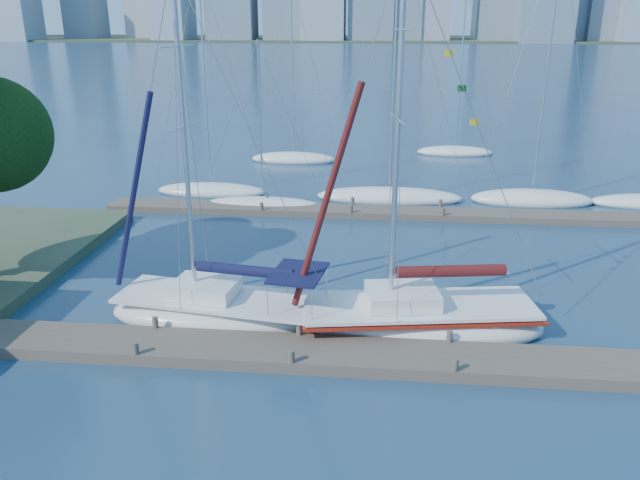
# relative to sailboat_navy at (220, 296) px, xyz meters

# --- Properties ---
(ground) EXTENTS (700.00, 700.00, 0.00)m
(ground) POSITION_rel_sailboat_navy_xyz_m (3.08, -2.39, -0.99)
(ground) COLOR #17324C
(ground) RESTS_ON ground
(near_dock) EXTENTS (26.00, 2.00, 0.40)m
(near_dock) POSITION_rel_sailboat_navy_xyz_m (3.08, -2.39, -0.79)
(near_dock) COLOR brown
(near_dock) RESTS_ON ground
(far_dock) EXTENTS (30.00, 1.80, 0.36)m
(far_dock) POSITION_rel_sailboat_navy_xyz_m (5.08, 13.61, -0.81)
(far_dock) COLOR brown
(far_dock) RESTS_ON ground
(far_shore) EXTENTS (800.00, 100.00, 1.50)m
(far_shore) POSITION_rel_sailboat_navy_xyz_m (3.08, 317.61, -0.99)
(far_shore) COLOR #38472D
(far_shore) RESTS_ON ground
(sailboat_navy) EXTENTS (8.48, 3.80, 12.66)m
(sailboat_navy) POSITION_rel_sailboat_navy_xyz_m (0.00, 0.00, 0.00)
(sailboat_navy) COLOR white
(sailboat_navy) RESTS_ON ground
(sailboat_maroon) EXTENTS (9.08, 4.20, 13.36)m
(sailboat_maroon) POSITION_rel_sailboat_navy_xyz_m (7.12, 0.00, 0.02)
(sailboat_maroon) COLOR white
(sailboat_maroon) RESTS_ON ground
(bg_boat_0) EXTENTS (7.04, 2.64, 13.90)m
(bg_boat_0) POSITION_rel_sailboat_navy_xyz_m (-4.96, 17.10, -0.73)
(bg_boat_0) COLOR white
(bg_boat_0) RESTS_ON ground
(bg_boat_1) EXTENTS (6.97, 2.26, 9.72)m
(bg_boat_1) POSITION_rel_sailboat_navy_xyz_m (-1.16, 14.41, -0.79)
(bg_boat_1) COLOR white
(bg_boat_1) RESTS_ON ground
(bg_boat_2) EXTENTS (8.87, 2.52, 15.28)m
(bg_boat_2) POSITION_rel_sailboat_navy_xyz_m (6.21, 16.72, -0.71)
(bg_boat_2) COLOR white
(bg_boat_2) RESTS_ON ground
(bg_boat_4) EXTENTS (7.59, 4.32, 15.79)m
(bg_boat_4) POSITION_rel_sailboat_navy_xyz_m (14.71, 17.00, -0.68)
(bg_boat_4) COLOR white
(bg_boat_4) RESTS_ON ground
(bg_boat_6) EXTENTS (6.70, 2.90, 13.52)m
(bg_boat_6) POSITION_rel_sailboat_navy_xyz_m (-1.11, 26.92, -0.72)
(bg_boat_6) COLOR white
(bg_boat_6) RESTS_ON ground
(bg_boat_7) EXTENTS (6.13, 2.18, 13.22)m
(bg_boat_7) POSITION_rel_sailboat_navy_xyz_m (11.58, 30.90, -0.73)
(bg_boat_7) COLOR white
(bg_boat_7) RESTS_ON ground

